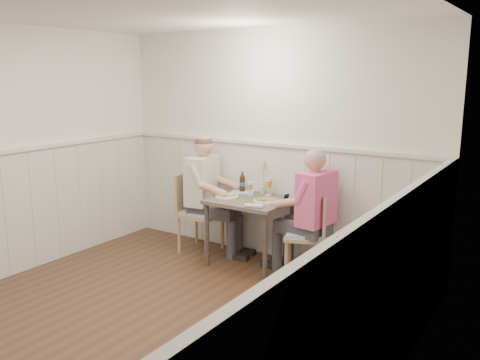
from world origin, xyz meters
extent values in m
plane|color=#442B1D|center=(0.00, 0.00, 0.00)|extent=(4.50, 4.50, 0.00)
cube|color=white|center=(0.00, 2.25, 1.30)|extent=(4.00, 0.04, 2.60)
cube|color=white|center=(2.00, 0.00, 1.30)|extent=(0.04, 4.50, 2.60)
cube|color=white|center=(0.00, 0.00, 2.59)|extent=(4.00, 4.50, 0.02)
cube|color=silver|center=(0.00, 2.23, 0.65)|extent=(3.98, 0.03, 1.30)
cube|color=silver|center=(1.99, 0.00, 0.65)|extent=(0.03, 4.48, 1.30)
cube|color=silver|center=(0.00, 2.22, 1.32)|extent=(3.98, 0.06, 0.04)
cube|color=silver|center=(1.97, 0.00, 1.32)|extent=(0.06, 4.48, 0.04)
cube|color=brown|center=(-0.03, 1.84, 0.73)|extent=(0.85, 0.70, 0.04)
cylinder|color=#3F3833|center=(-0.41, 1.54, 0.35)|extent=(0.05, 0.05, 0.71)
cylinder|color=#3F3833|center=(-0.41, 2.14, 0.35)|extent=(0.05, 0.05, 0.71)
cylinder|color=#3F3833|center=(0.34, 1.54, 0.35)|extent=(0.05, 0.05, 0.71)
cylinder|color=#3F3833|center=(0.34, 2.14, 0.35)|extent=(0.05, 0.05, 0.71)
cube|color=tan|center=(0.63, 1.89, 0.43)|extent=(0.55, 0.55, 0.04)
cube|color=#6176BD|center=(0.63, 1.89, 0.47)|extent=(0.50, 0.50, 0.03)
cube|color=tan|center=(0.80, 1.96, 0.67)|extent=(0.19, 0.40, 0.44)
cylinder|color=tan|center=(0.86, 1.79, 0.21)|extent=(0.04, 0.04, 0.41)
cylinder|color=tan|center=(0.53, 1.65, 0.21)|extent=(0.04, 0.04, 0.41)
cylinder|color=tan|center=(0.73, 2.12, 0.21)|extent=(0.04, 0.04, 0.41)
cylinder|color=tan|center=(0.39, 1.98, 0.21)|extent=(0.04, 0.04, 0.41)
cube|color=tan|center=(-0.76, 1.89, 0.45)|extent=(0.48, 0.48, 0.04)
cube|color=#6176BD|center=(-0.76, 1.89, 0.49)|extent=(0.43, 0.43, 0.03)
cube|color=tan|center=(-0.96, 1.87, 0.71)|extent=(0.07, 0.45, 0.47)
cylinder|color=tan|center=(-0.97, 2.07, 0.22)|extent=(0.04, 0.04, 0.43)
cylinder|color=tan|center=(-0.59, 2.10, 0.22)|extent=(0.04, 0.04, 0.43)
cylinder|color=tan|center=(-0.93, 1.69, 0.22)|extent=(0.04, 0.04, 0.43)
cylinder|color=tan|center=(-0.55, 1.72, 0.22)|extent=(0.04, 0.04, 0.43)
cube|color=#3F3F47|center=(0.72, 1.90, 0.23)|extent=(0.49, 0.46, 0.45)
cube|color=#3F3F47|center=(0.52, 1.92, 0.51)|extent=(0.47, 0.41, 0.13)
cube|color=pink|center=(0.72, 1.90, 0.85)|extent=(0.30, 0.47, 0.55)
sphere|color=tan|center=(0.72, 1.90, 1.25)|extent=(0.22, 0.22, 0.22)
sphere|color=#A5A5A0|center=(0.72, 1.90, 1.28)|extent=(0.21, 0.21, 0.21)
cube|color=black|center=(0.36, 1.94, 0.86)|extent=(0.03, 0.07, 0.13)
cube|color=#3F3F47|center=(-0.71, 1.89, 0.23)|extent=(0.52, 0.48, 0.47)
cube|color=#3F3F47|center=(-0.51, 1.93, 0.53)|extent=(0.49, 0.44, 0.13)
cube|color=silver|center=(-0.71, 1.89, 0.87)|extent=(0.32, 0.49, 0.57)
sphere|color=tan|center=(-0.71, 1.89, 1.28)|extent=(0.23, 0.23, 0.23)
sphere|color=#4C3828|center=(-0.71, 1.89, 1.31)|extent=(0.22, 0.22, 0.22)
cylinder|color=white|center=(0.17, 1.83, 0.76)|extent=(0.26, 0.26, 0.02)
ellipsoid|color=#3F722D|center=(0.13, 1.80, 0.79)|extent=(0.13, 0.11, 0.05)
sphere|color=tan|center=(0.22, 1.84, 0.78)|extent=(0.03, 0.03, 0.03)
cube|color=brown|center=(0.19, 1.89, 0.77)|extent=(0.08, 0.05, 0.01)
cylinder|color=white|center=(0.24, 1.89, 0.78)|extent=(0.05, 0.05, 0.03)
cylinder|color=white|center=(-0.30, 1.78, 0.76)|extent=(0.26, 0.26, 0.02)
ellipsoid|color=#3F722D|center=(-0.34, 1.75, 0.79)|extent=(0.13, 0.11, 0.05)
sphere|color=tan|center=(-0.24, 1.79, 0.79)|extent=(0.04, 0.04, 0.04)
cylinder|color=silver|center=(0.06, 2.10, 0.75)|extent=(0.07, 0.07, 0.01)
cylinder|color=silver|center=(0.06, 2.10, 0.80)|extent=(0.01, 0.01, 0.09)
cone|color=gold|center=(0.06, 2.10, 0.88)|extent=(0.08, 0.08, 0.08)
cylinder|color=silver|center=(0.06, 2.10, 0.94)|extent=(0.08, 0.08, 0.03)
cylinder|color=silver|center=(-0.12, 1.99, 0.75)|extent=(0.06, 0.06, 0.01)
cylinder|color=silver|center=(-0.12, 1.99, 0.79)|extent=(0.01, 0.01, 0.07)
cone|color=gold|center=(-0.12, 1.99, 0.85)|extent=(0.06, 0.06, 0.06)
cylinder|color=silver|center=(-0.12, 1.99, 0.89)|extent=(0.06, 0.06, 0.03)
cylinder|color=black|center=(-0.31, 2.11, 0.83)|extent=(0.06, 0.06, 0.17)
cone|color=black|center=(-0.31, 2.11, 0.94)|extent=(0.06, 0.06, 0.04)
cylinder|color=black|center=(-0.31, 2.11, 0.97)|extent=(0.03, 0.03, 0.03)
cylinder|color=blue|center=(-0.31, 2.11, 0.84)|extent=(0.07, 0.07, 0.04)
cylinder|color=white|center=(0.20, 1.55, 0.77)|extent=(0.19, 0.09, 0.04)
cylinder|color=silver|center=(-0.06, 2.15, 0.79)|extent=(0.05, 0.05, 0.08)
cylinder|color=tan|center=(-0.06, 2.15, 0.94)|extent=(0.02, 0.02, 0.27)
cone|color=tan|center=(-0.06, 2.15, 1.10)|extent=(0.04, 0.04, 0.09)
cube|color=#6176BD|center=(-0.28, 2.08, 0.75)|extent=(0.32, 0.29, 0.01)
camera|label=1|loc=(2.84, -2.75, 2.09)|focal=38.00mm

